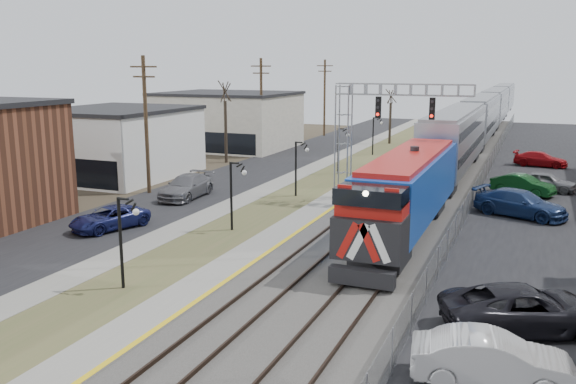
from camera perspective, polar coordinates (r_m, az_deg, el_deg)
The scene contains 23 objects.
street_west at distance 53.27m, azimuth -4.02°, elevation 1.72°, with size 7.00×120.00×0.04m, color black.
sidewalk at distance 51.46m, azimuth 0.48°, elevation 1.42°, with size 2.00×120.00×0.08m, color gray.
grass_median at distance 50.45m, azimuth 3.64°, elevation 1.17°, with size 4.00×120.00×0.06m, color #4A532C.
platform at distance 49.58m, azimuth 6.93°, elevation 1.02°, with size 2.00×120.00×0.24m, color gray.
ballast_bed at distance 48.54m, azimuth 12.63°, elevation 0.56°, with size 8.00×120.00×0.20m, color #595651.
platform_edge at distance 49.34m, azimuth 7.92°, elevation 1.09°, with size 0.24×120.00×0.01m, color gold.
track_near at distance 48.86m, azimuth 10.33°, elevation 0.94°, with size 1.58×120.00×0.15m.
track_far at distance 48.29m, azimuth 14.39°, elevation 0.63°, with size 1.58×120.00×0.15m.
train at distance 79.79m, azimuth 17.78°, elevation 6.67°, with size 3.00×108.65×5.33m.
signal_gantry at distance 41.54m, azimuth 7.50°, elevation 6.54°, with size 9.00×1.07×8.15m.
lampposts at distance 34.93m, azimuth -5.11°, elevation -0.36°, with size 0.14×62.14×4.00m.
utility_poles at distance 45.58m, azimuth -13.13°, elevation 6.06°, with size 0.28×80.28×10.00m.
fence at distance 47.92m, azimuth 17.62°, elevation 1.00°, with size 0.04×120.00×1.60m, color gray.
buildings_west at distance 49.23m, azimuth -19.76°, elevation 3.74°, with size 14.00×67.00×7.00m.
bare_trees at distance 56.86m, azimuth -3.37°, elevation 5.10°, with size 12.30×42.30×5.95m.
car_lot_b at distance 19.59m, azimuth 18.59°, elevation -14.77°, with size 1.65×4.74×1.56m, color silver.
car_lot_c at distance 23.55m, azimuth 21.33°, elevation -10.25°, with size 2.72×5.90×1.64m, color black.
car_lot_d at distance 40.63m, azimuth 20.92°, elevation -1.07°, with size 2.31×5.69×1.65m, color navy.
car_lot_e at distance 49.47m, azimuth 22.99°, elevation 0.85°, with size 1.71×4.25×1.45m, color slate.
car_lot_f at distance 47.53m, azimuth 21.10°, elevation 0.59°, with size 1.55×4.44×1.46m, color #0B3A15.
car_street_a at distance 36.60m, azimuth -16.36°, elevation -2.41°, with size 2.14×4.65×1.29m, color navy.
car_street_b at distance 43.93m, azimuth -9.49°, elevation 0.45°, with size 2.25×5.53×1.60m, color slate.
car_lot_g at distance 61.47m, azimuth 22.55°, elevation 2.83°, with size 1.93×4.75×1.38m, color #A10C11.
Camera 1 is at (11.74, -12.02, 9.35)m, focal length 38.00 mm.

